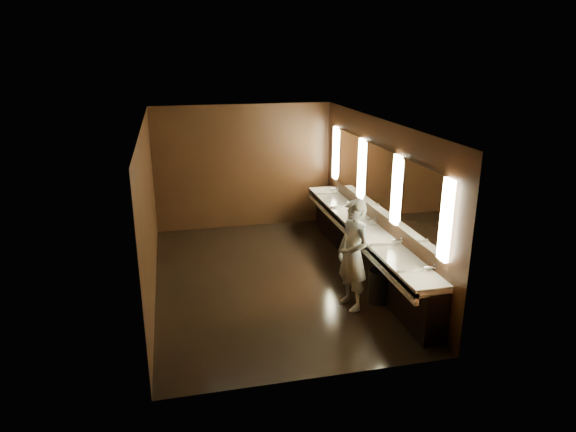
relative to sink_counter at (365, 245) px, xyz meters
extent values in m
plane|color=black|center=(-1.79, 0.00, -0.50)|extent=(6.00, 6.00, 0.00)
cube|color=#2D2D2B|center=(-1.79, 0.00, 2.30)|extent=(4.00, 6.00, 0.02)
cube|color=black|center=(-1.79, 3.00, 0.90)|extent=(4.00, 0.02, 2.80)
cube|color=black|center=(-1.79, -3.00, 0.90)|extent=(4.00, 0.02, 2.80)
cube|color=black|center=(-3.79, 0.00, 0.90)|extent=(0.02, 6.00, 2.80)
cube|color=black|center=(0.21, 0.00, 0.90)|extent=(0.02, 6.00, 2.80)
cube|color=black|center=(0.03, 0.00, -0.09)|extent=(0.36, 5.40, 0.81)
cube|color=white|center=(-0.07, 0.00, 0.35)|extent=(0.55, 5.40, 0.12)
cube|color=white|center=(-0.31, 0.00, 0.27)|extent=(0.06, 5.40, 0.18)
cylinder|color=silver|center=(0.12, -2.20, 0.49)|extent=(0.18, 0.04, 0.04)
cylinder|color=silver|center=(0.12, -1.10, 0.49)|extent=(0.18, 0.04, 0.04)
cylinder|color=silver|center=(0.12, 0.00, 0.49)|extent=(0.18, 0.04, 0.04)
cylinder|color=silver|center=(0.12, 1.10, 0.49)|extent=(0.18, 0.04, 0.04)
cylinder|color=silver|center=(0.12, 2.20, 0.49)|extent=(0.18, 0.04, 0.04)
cube|color=#FBF0B6|center=(0.18, -2.40, 1.25)|extent=(0.06, 0.22, 1.15)
cube|color=white|center=(0.19, -1.60, 1.25)|extent=(0.03, 1.32, 1.15)
cube|color=#FBF0B6|center=(0.18, -0.80, 1.25)|extent=(0.06, 0.23, 1.15)
cube|color=white|center=(0.19, 0.00, 1.25)|extent=(0.03, 1.32, 1.15)
cube|color=#FBF0B6|center=(0.18, 0.80, 1.25)|extent=(0.06, 0.23, 1.15)
cube|color=white|center=(0.19, 1.60, 1.25)|extent=(0.03, 1.32, 1.15)
cube|color=#FBF0B6|center=(0.18, 2.40, 1.25)|extent=(0.06, 0.22, 1.15)
imported|color=#98B3E2|center=(-0.72, -1.31, 0.40)|extent=(0.59, 0.74, 1.79)
cylinder|color=black|center=(-0.22, -1.25, -0.22)|extent=(0.37, 0.37, 0.55)
camera|label=1|loc=(-3.36, -8.29, 3.46)|focal=32.00mm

